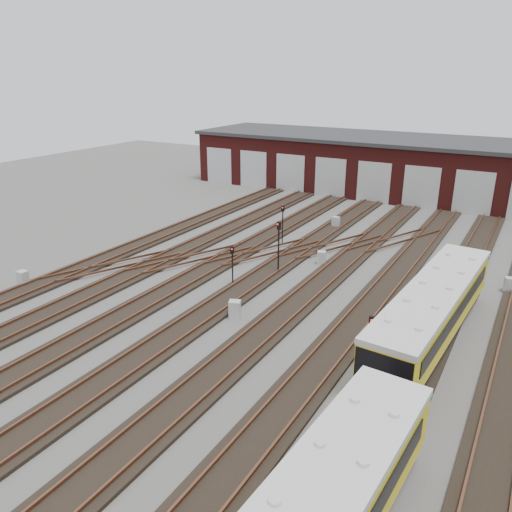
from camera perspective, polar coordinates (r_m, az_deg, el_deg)
The scene contains 12 objects.
ground at distance 26.43m, azimuth -6.14°, elevation -10.43°, with size 120.00×120.00×0.00m, color #413E3C.
track_network at distance 26.86m, azimuth -5.70°, elevation -9.60°, with size 30.40×70.00×0.33m.
maintenance_shed at distance 60.53m, azimuth 16.94°, elevation 9.78°, with size 51.00×12.50×6.35m.
signal_mast_0 at distance 32.97m, azimuth -2.72°, elevation -0.49°, with size 0.27×0.26×2.69m.
signal_mast_1 at distance 40.87m, azimuth 3.06°, elevation 4.16°, with size 0.26×0.24×3.24m.
signal_mast_2 at distance 34.71m, azimuth 2.60°, elevation 1.75°, with size 0.32×0.31×3.77m.
signal_mast_3 at distance 24.11m, azimuth 12.92°, elevation -8.94°, with size 0.29×0.27×2.93m.
relay_cabinet_0 at distance 36.60m, azimuth -25.08°, elevation -2.35°, with size 0.64×0.53×1.07m, color #A8ABAE.
relay_cabinet_1 at distance 46.18m, azimuth 9.10°, elevation 3.84°, with size 0.61×0.51×1.01m, color #A8ABAE.
relay_cabinet_2 at distance 28.98m, azimuth -2.43°, elevation -6.14°, with size 0.66×0.55×1.10m, color #A8ABAE.
relay_cabinet_3 at distance 37.20m, azimuth 7.48°, elevation -0.20°, with size 0.60×0.50×1.00m, color #A8ABAE.
relay_cabinet_4 at distance 36.15m, azimuth 26.98°, elevation -2.98°, with size 0.61×0.51×1.02m, color #A8ABAE.
Camera 1 is at (13.77, -18.05, 13.52)m, focal length 35.00 mm.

